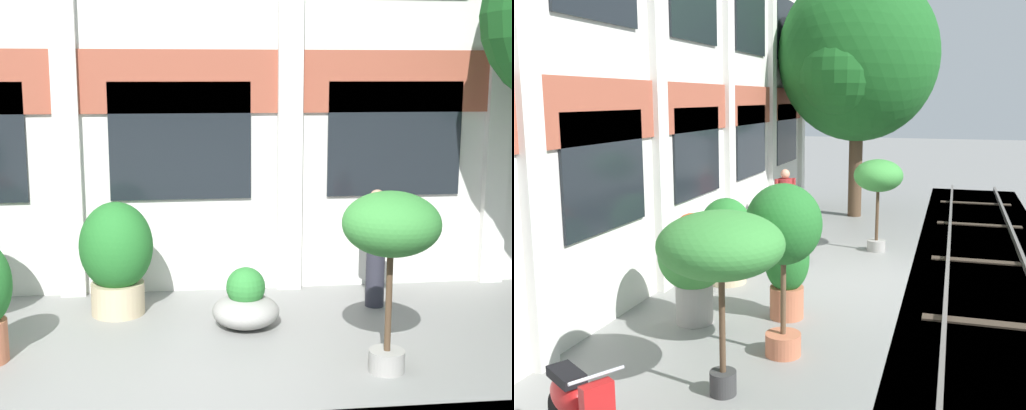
{
  "view_description": "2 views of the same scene",
  "coord_description": "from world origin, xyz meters",
  "views": [
    {
      "loc": [
        -0.12,
        -7.21,
        3.2
      ],
      "look_at": [
        0.9,
        1.39,
        1.61
      ],
      "focal_mm": 50.0,
      "sensor_mm": 36.0,
      "label": 1
    },
    {
      "loc": [
        -10.57,
        -1.6,
        3.28
      ],
      "look_at": [
        1.47,
        2.12,
        1.01
      ],
      "focal_mm": 42.0,
      "sensor_mm": 36.0,
      "label": 2
    }
  ],
  "objects": [
    {
      "name": "apartment_facade",
      "position": [
        0.0,
        3.37,
        4.44
      ],
      "size": [
        16.31,
        0.64,
        8.94
      ],
      "color": "silver",
      "rests_on": "ground"
    },
    {
      "name": "ground_plane",
      "position": [
        0.0,
        0.0,
        0.0
      ],
      "size": [
        80.0,
        80.0,
        0.0
      ],
      "primitive_type": "plane",
      "color": "gray"
    },
    {
      "name": "potted_plant_tall_urn",
      "position": [
        -4.77,
        0.74,
        1.7
      ],
      "size": [
        1.39,
        1.39,
        2.09
      ],
      "color": "#333333",
      "rests_on": "ground"
    },
    {
      "name": "potted_plant_glazed_jar",
      "position": [
        -2.26,
        0.7,
        0.76
      ],
      "size": [
        0.68,
        0.68,
        1.4
      ],
      "color": "#B76647",
      "rests_on": "ground"
    },
    {
      "name": "resident_by_doorway",
      "position": [
        2.66,
        2.11,
        0.89
      ],
      "size": [
        0.37,
        0.43,
        1.65
      ],
      "rotation": [
        0.0,
        0.0,
        -2.44
      ],
      "color": "#282833",
      "rests_on": "ground"
    },
    {
      "name": "broadleaf_tree",
      "position": [
        5.93,
        1.01,
        4.27
      ],
      "size": [
        4.53,
        4.32,
        6.67
      ],
      "color": "#4C3826",
      "rests_on": "ground"
    },
    {
      "name": "potted_plant_terracotta_small",
      "position": [
        -3.57,
        0.38,
        1.63
      ],
      "size": [
        0.97,
        0.97,
        2.24
      ],
      "color": "#B76647",
      "rests_on": "ground"
    },
    {
      "name": "potted_plant_low_pan",
      "position": [
        2.16,
        -0.08,
        1.57
      ],
      "size": [
        1.04,
        1.04,
        2.0
      ],
      "color": "gray",
      "rests_on": "ground"
    },
    {
      "name": "potted_plant_ribbed_drum",
      "position": [
        -0.89,
        2.21,
        0.82
      ],
      "size": [
        0.98,
        0.98,
        1.54
      ],
      "color": "tan",
      "rests_on": "ground"
    },
    {
      "name": "potted_plant_fluted_column",
      "position": [
        -2.86,
        1.94,
        0.98
      ],
      "size": [
        1.04,
        1.04,
        1.65
      ],
      "color": "gray",
      "rests_on": "ground"
    },
    {
      "name": "potted_plant_wide_bowl",
      "position": [
        0.78,
        1.49,
        0.3
      ],
      "size": [
        0.86,
        0.86,
        0.79
      ],
      "color": "gray",
      "rests_on": "ground"
    },
    {
      "name": "rail_tracks",
      "position": [
        0.0,
        -2.31,
        -0.13
      ],
      "size": [
        23.95,
        2.8,
        0.43
      ],
      "color": "#423F3A",
      "rests_on": "ground"
    }
  ]
}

